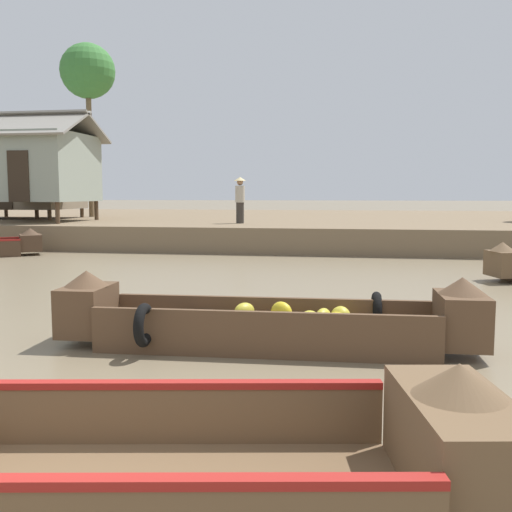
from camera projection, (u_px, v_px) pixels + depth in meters
The scene contains 8 objects.
ground_plane at pixel (261, 282), 12.73m from camera, with size 300.00×300.00×0.00m, color #7A6B51.
riverbank_strip at pixel (313, 225), 27.94m from camera, with size 160.00×20.00×0.84m, color #756047.
banana_boat at pixel (269, 322), 7.29m from camera, with size 5.23×1.80×0.94m.
viewer_boat at pixel (59, 463), 3.54m from camera, with size 5.52×2.23×0.92m.
stilt_house_left at pixel (25, 180), 25.19m from camera, with size 4.83×3.76×3.37m.
stilt_house_mid_left at pixel (45, 166), 22.38m from camera, with size 3.73×4.07×4.16m.
palm_tree_far at pixel (88, 73), 26.38m from camera, with size 2.44×2.44×7.76m.
vendor_person at pixel (240, 198), 21.10m from camera, with size 0.44×0.44×1.66m.
Camera 1 is at (2.00, -2.44, 1.92)m, focal length 41.28 mm.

